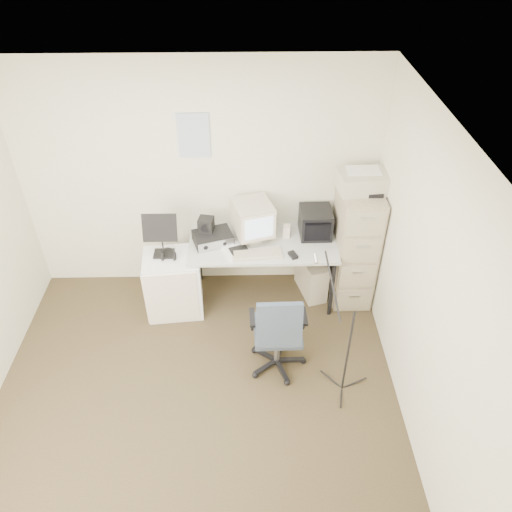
{
  "coord_description": "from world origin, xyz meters",
  "views": [
    {
      "loc": [
        0.47,
        -2.62,
        3.76
      ],
      "look_at": [
        0.55,
        0.95,
        0.95
      ],
      "focal_mm": 35.0,
      "sensor_mm": 36.0,
      "label": 1
    }
  ],
  "objects_px": {
    "desk": "(262,270)",
    "side_cart": "(174,284)",
    "filing_cabinet": "(354,246)",
    "office_chair": "(278,329)"
  },
  "relations": [
    {
      "from": "office_chair",
      "to": "filing_cabinet",
      "type": "bearing_deg",
      "value": 48.78
    },
    {
      "from": "filing_cabinet",
      "to": "office_chair",
      "type": "distance_m",
      "value": 1.32
    },
    {
      "from": "filing_cabinet",
      "to": "desk",
      "type": "height_order",
      "value": "filing_cabinet"
    },
    {
      "from": "side_cart",
      "to": "office_chair",
      "type": "bearing_deg",
      "value": -42.98
    },
    {
      "from": "office_chair",
      "to": "desk",
      "type": "bearing_deg",
      "value": 95.31
    },
    {
      "from": "desk",
      "to": "office_chair",
      "type": "distance_m",
      "value": 0.98
    },
    {
      "from": "desk",
      "to": "office_chair",
      "type": "bearing_deg",
      "value": -83.78
    },
    {
      "from": "filing_cabinet",
      "to": "office_chair",
      "type": "relative_size",
      "value": 1.36
    },
    {
      "from": "desk",
      "to": "side_cart",
      "type": "relative_size",
      "value": 2.17
    },
    {
      "from": "desk",
      "to": "side_cart",
      "type": "distance_m",
      "value": 0.94
    }
  ]
}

